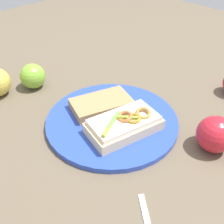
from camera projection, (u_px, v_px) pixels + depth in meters
The scene contains 6 objects.
ground_plane at pixel (112, 123), 0.65m from camera, with size 2.00×2.00×0.00m, color brown.
plate at pixel (112, 121), 0.65m from camera, with size 0.31×0.31×0.01m, color blue.
sandwich at pixel (124, 124), 0.60m from camera, with size 0.18×0.12×0.05m.
bread_slice_side at pixel (101, 104), 0.67m from camera, with size 0.14×0.08×0.02m, color #A88253.
apple_1 at pixel (33, 76), 0.76m from camera, with size 0.07×0.07×0.07m, color #7DB534.
apple_3 at pixel (215, 134), 0.56m from camera, with size 0.08×0.08×0.08m, color red.
Camera 1 is at (0.35, 0.36, 0.42)m, focal length 43.38 mm.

